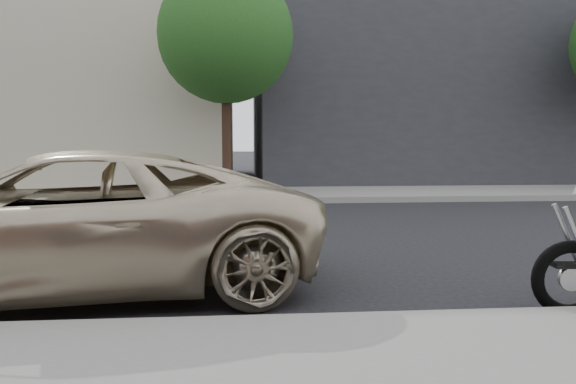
# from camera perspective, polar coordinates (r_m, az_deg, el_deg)

# --- Properties ---
(ground) EXTENTS (120.00, 120.00, 0.00)m
(ground) POSITION_cam_1_polar(r_m,az_deg,el_deg) (8.74, 6.20, -4.94)
(ground) COLOR black
(ground) RESTS_ON ground
(far_sidewalk) EXTENTS (44.00, 3.00, 0.15)m
(far_sidewalk) POSITION_cam_1_polar(r_m,az_deg,el_deg) (15.10, 1.46, -0.23)
(far_sidewalk) COLOR gray
(far_sidewalk) RESTS_ON ground
(far_building_dark) EXTENTS (16.00, 11.00, 7.00)m
(far_building_dark) POSITION_cam_1_polar(r_m,az_deg,el_deg) (23.66, 16.87, 9.91)
(far_building_dark) COLOR #2C2C31
(far_building_dark) RESTS_ON ground
(far_building_cream) EXTENTS (14.00, 11.00, 8.00)m
(far_building_cream) POSITION_cam_1_polar(r_m,az_deg,el_deg) (23.26, -23.71, 11.00)
(far_building_cream) COLOR #BCAF96
(far_building_cream) RESTS_ON ground
(street_tree_mid) EXTENTS (3.40, 3.40, 5.70)m
(street_tree_mid) POSITION_cam_1_polar(r_m,az_deg,el_deg) (14.67, -6.36, 15.51)
(street_tree_mid) COLOR #362318
(street_tree_mid) RESTS_ON far_sidewalk
(minivan) EXTENTS (5.52, 3.11, 1.46)m
(minivan) POSITION_cam_1_polar(r_m,az_deg,el_deg) (6.18, -22.14, -2.82)
(minivan) COLOR beige
(minivan) RESTS_ON ground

